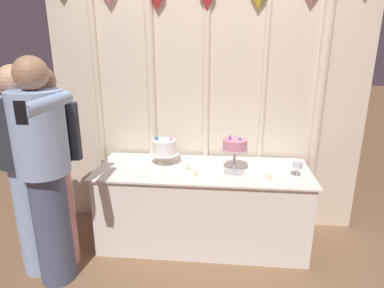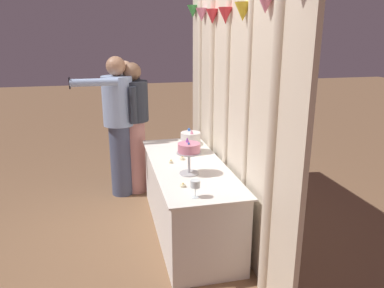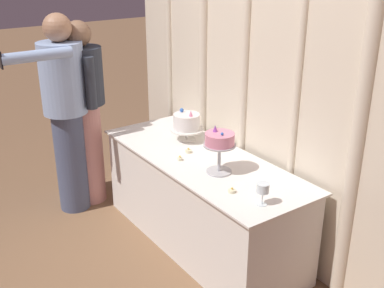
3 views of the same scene
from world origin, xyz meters
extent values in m
plane|color=#846042|center=(0.00, 0.00, 0.00)|extent=(24.00, 24.00, 0.00)
cube|color=beige|center=(0.00, 0.51, 1.23)|extent=(2.92, 0.04, 2.47)
cylinder|color=beige|center=(-1.04, 0.49, 1.23)|extent=(0.06, 0.06, 2.47)
cylinder|color=beige|center=(-0.52, 0.49, 1.23)|extent=(0.08, 0.08, 2.47)
cylinder|color=beige|center=(0.00, 0.49, 1.23)|extent=(0.07, 0.07, 2.47)
cylinder|color=beige|center=(0.52, 0.49, 1.23)|extent=(0.06, 0.06, 2.47)
cylinder|color=beige|center=(1.03, 0.49, 1.23)|extent=(0.09, 0.09, 2.47)
cone|color=green|center=(-1.29, 0.45, 2.20)|extent=(0.14, 0.14, 0.14)
cone|color=pink|center=(-0.86, 0.45, 2.14)|extent=(0.14, 0.14, 0.14)
cone|color=#DB333D|center=(-0.43, 0.45, 2.11)|extent=(0.14, 0.14, 0.14)
cone|color=#DB333D|center=(0.00, 0.45, 2.10)|extent=(0.14, 0.14, 0.14)
cone|color=yellow|center=(0.43, 0.45, 2.11)|extent=(0.14, 0.14, 0.14)
cone|color=pink|center=(0.86, 0.45, 2.14)|extent=(0.14, 0.14, 0.14)
cube|color=white|center=(0.00, 0.10, 0.35)|extent=(1.80, 0.65, 0.71)
cube|color=white|center=(0.00, 0.10, 0.71)|extent=(1.85, 0.70, 0.01)
cylinder|color=silver|center=(-0.35, 0.21, 0.73)|extent=(0.14, 0.14, 0.01)
cylinder|color=silver|center=(-0.35, 0.21, 0.77)|extent=(0.02, 0.02, 0.08)
cylinder|color=silver|center=(-0.35, 0.21, 0.81)|extent=(0.27, 0.27, 0.01)
cylinder|color=white|center=(-0.35, 0.21, 0.88)|extent=(0.21, 0.21, 0.12)
cone|color=pink|center=(-0.29, 0.21, 0.96)|extent=(0.03, 0.03, 0.05)
sphere|color=blue|center=(-0.42, 0.21, 0.96)|extent=(0.03, 0.03, 0.03)
cylinder|color=#B2B2B7|center=(0.27, 0.05, 0.73)|extent=(0.18, 0.18, 0.01)
cylinder|color=#B2B2B7|center=(0.27, 0.05, 0.83)|extent=(0.02, 0.02, 0.19)
cylinder|color=#B2B2B7|center=(0.27, 0.05, 0.92)|extent=(0.22, 0.22, 0.01)
cylinder|color=pink|center=(0.27, 0.05, 0.97)|extent=(0.20, 0.20, 0.08)
sphere|color=blue|center=(0.31, 0.04, 1.02)|extent=(0.02, 0.02, 0.02)
cone|color=purple|center=(0.23, 0.05, 1.03)|extent=(0.03, 0.03, 0.05)
cylinder|color=silver|center=(0.77, -0.01, 0.72)|extent=(0.06, 0.06, 0.00)
cylinder|color=silver|center=(0.77, -0.01, 0.77)|extent=(0.01, 0.01, 0.08)
cylinder|color=silver|center=(0.77, -0.01, 0.83)|extent=(0.08, 0.08, 0.06)
cylinder|color=beige|center=(-0.13, 0.07, 0.73)|extent=(0.05, 0.05, 0.02)
sphere|color=#F9CC4C|center=(-0.13, 0.07, 0.75)|extent=(0.01, 0.01, 0.01)
cylinder|color=beige|center=(-0.05, -0.06, 0.73)|extent=(0.04, 0.04, 0.02)
sphere|color=#F9CC4C|center=(-0.05, -0.06, 0.75)|extent=(0.01, 0.01, 0.01)
cylinder|color=beige|center=(0.55, -0.06, 0.73)|extent=(0.05, 0.05, 0.02)
sphere|color=#F9CC4C|center=(0.55, -0.06, 0.75)|extent=(0.01, 0.01, 0.01)
cylinder|color=#93ADD6|center=(-1.29, -0.40, 0.46)|extent=(0.37, 0.37, 0.92)
cylinder|color=#282D38|center=(-1.29, -0.40, 1.17)|extent=(0.51, 0.51, 0.51)
sphere|color=tan|center=(-1.29, -0.40, 1.53)|extent=(0.21, 0.21, 0.21)
cylinder|color=#282D38|center=(-1.48, -0.28, 1.16)|extent=(0.08, 0.08, 0.45)
cylinder|color=#282D38|center=(-1.09, -0.53, 1.16)|extent=(0.08, 0.08, 0.45)
cylinder|color=#D6938E|center=(-1.14, -0.32, 0.46)|extent=(0.28, 0.28, 0.92)
cylinder|color=#282D38|center=(-1.14, -0.32, 1.16)|extent=(0.39, 0.39, 0.48)
sphere|color=#846047|center=(-1.14, -0.32, 1.51)|extent=(0.22, 0.22, 0.22)
cylinder|color=#282D38|center=(-1.36, -0.30, 1.15)|extent=(0.08, 0.08, 0.43)
cylinder|color=#282D38|center=(-0.92, -0.34, 1.15)|extent=(0.08, 0.08, 0.43)
cylinder|color=#4C5675|center=(-1.09, -0.51, 0.44)|extent=(0.27, 0.27, 0.89)
cylinder|color=#93ADD6|center=(-1.09, -0.51, 1.18)|extent=(0.38, 0.38, 0.58)
sphere|color=#A37556|center=(-1.09, -0.51, 1.59)|extent=(0.23, 0.23, 0.23)
cylinder|color=#93ADD6|center=(-1.31, -0.52, 1.18)|extent=(0.08, 0.08, 0.51)
cylinder|color=#93ADD6|center=(-0.86, -0.75, 1.43)|extent=(0.08, 0.51, 0.08)
cube|color=black|center=(-0.86, -1.01, 1.43)|extent=(0.06, 0.01, 0.12)
camera|label=1|loc=(0.17, -2.56, 1.78)|focal=30.75mm
camera|label=2|loc=(3.35, -0.64, 1.94)|focal=34.80mm
camera|label=3|loc=(2.60, -1.80, 2.15)|focal=44.63mm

